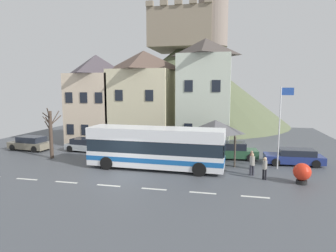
{
  "coord_description": "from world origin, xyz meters",
  "views": [
    {
      "loc": [
        7.53,
        -18.23,
        6.16
      ],
      "look_at": [
        2.24,
        5.7,
        2.94
      ],
      "focal_mm": 30.76,
      "sensor_mm": 36.0,
      "label": 1
    }
  ],
  "objects_px": {
    "bus_shelter": "(215,127)",
    "bare_tree_01": "(51,133)",
    "townhouse_02": "(205,94)",
    "pedestrian_01": "(252,163)",
    "parked_car_00": "(30,143)",
    "parked_car_03": "(233,151)",
    "pedestrian_02": "(265,167)",
    "hilltop_castle": "(184,81)",
    "flagpole": "(281,121)",
    "parked_car_01": "(86,145)",
    "transit_bus": "(156,148)",
    "harbour_buoy": "(302,173)",
    "pedestrian_03": "(220,153)",
    "pedestrian_00": "(252,159)",
    "public_bench": "(219,151)",
    "townhouse_00": "(97,99)",
    "townhouse_01": "(144,98)",
    "parked_car_02": "(294,157)"
  },
  "relations": [
    {
      "from": "bus_shelter",
      "to": "parked_car_00",
      "type": "distance_m",
      "value": 18.53
    },
    {
      "from": "townhouse_02",
      "to": "pedestrian_00",
      "type": "distance_m",
      "value": 10.05
    },
    {
      "from": "parked_car_03",
      "to": "pedestrian_01",
      "type": "bearing_deg",
      "value": -78.98
    },
    {
      "from": "transit_bus",
      "to": "pedestrian_01",
      "type": "xyz_separation_m",
      "value": [
        7.15,
        -0.23,
        -0.7
      ]
    },
    {
      "from": "flagpole",
      "to": "transit_bus",
      "type": "bearing_deg",
      "value": -167.98
    },
    {
      "from": "pedestrian_02",
      "to": "townhouse_02",
      "type": "bearing_deg",
      "value": 116.31
    },
    {
      "from": "townhouse_02",
      "to": "hilltop_castle",
      "type": "distance_m",
      "value": 21.38
    },
    {
      "from": "townhouse_00",
      "to": "townhouse_02",
      "type": "height_order",
      "value": "townhouse_02"
    },
    {
      "from": "hilltop_castle",
      "to": "pedestrian_02",
      "type": "relative_size",
      "value": 22.9
    },
    {
      "from": "public_bench",
      "to": "pedestrian_01",
      "type": "bearing_deg",
      "value": -64.35
    },
    {
      "from": "parked_car_01",
      "to": "pedestrian_01",
      "type": "xyz_separation_m",
      "value": [
        15.48,
        -4.73,
        0.29
      ]
    },
    {
      "from": "bus_shelter",
      "to": "bare_tree_01",
      "type": "bearing_deg",
      "value": -171.31
    },
    {
      "from": "public_bench",
      "to": "bare_tree_01",
      "type": "bearing_deg",
      "value": -164.82
    },
    {
      "from": "bus_shelter",
      "to": "parked_car_03",
      "type": "height_order",
      "value": "bus_shelter"
    },
    {
      "from": "flagpole",
      "to": "parked_car_00",
      "type": "bearing_deg",
      "value": 175.43
    },
    {
      "from": "pedestrian_02",
      "to": "flagpole",
      "type": "height_order",
      "value": "flagpole"
    },
    {
      "from": "townhouse_02",
      "to": "parked_car_01",
      "type": "height_order",
      "value": "townhouse_02"
    },
    {
      "from": "parked_car_01",
      "to": "pedestrian_03",
      "type": "bearing_deg",
      "value": -1.16
    },
    {
      "from": "townhouse_02",
      "to": "pedestrian_01",
      "type": "height_order",
      "value": "townhouse_02"
    },
    {
      "from": "bus_shelter",
      "to": "pedestrian_03",
      "type": "bearing_deg",
      "value": -64.67
    },
    {
      "from": "hilltop_castle",
      "to": "flagpole",
      "type": "xyz_separation_m",
      "value": [
        12.05,
        -27.71,
        -3.69
      ]
    },
    {
      "from": "hilltop_castle",
      "to": "flagpole",
      "type": "height_order",
      "value": "hilltop_castle"
    },
    {
      "from": "parked_car_00",
      "to": "public_bench",
      "type": "distance_m",
      "value": 18.69
    },
    {
      "from": "pedestrian_02",
      "to": "hilltop_castle",
      "type": "bearing_deg",
      "value": 109.16
    },
    {
      "from": "parked_car_03",
      "to": "bare_tree_01",
      "type": "bearing_deg",
      "value": -172.56
    },
    {
      "from": "townhouse_00",
      "to": "bus_shelter",
      "type": "bearing_deg",
      "value": -23.43
    },
    {
      "from": "parked_car_00",
      "to": "flagpole",
      "type": "relative_size",
      "value": 0.68
    },
    {
      "from": "townhouse_02",
      "to": "harbour_buoy",
      "type": "distance_m",
      "value": 13.75
    },
    {
      "from": "pedestrian_00",
      "to": "parked_car_01",
      "type": "bearing_deg",
      "value": 168.94
    },
    {
      "from": "bus_shelter",
      "to": "pedestrian_03",
      "type": "xyz_separation_m",
      "value": [
        0.44,
        -0.93,
        -2.05
      ]
    },
    {
      "from": "pedestrian_00",
      "to": "bus_shelter",
      "type": "bearing_deg",
      "value": 146.42
    },
    {
      "from": "townhouse_01",
      "to": "transit_bus",
      "type": "xyz_separation_m",
      "value": [
        3.87,
        -9.62,
        -3.5
      ]
    },
    {
      "from": "townhouse_01",
      "to": "pedestrian_00",
      "type": "relative_size",
      "value": 7.18
    },
    {
      "from": "townhouse_02",
      "to": "harbour_buoy",
      "type": "relative_size",
      "value": 8.16
    },
    {
      "from": "parked_car_00",
      "to": "bare_tree_01",
      "type": "height_order",
      "value": "bare_tree_01"
    },
    {
      "from": "parked_car_00",
      "to": "parked_car_01",
      "type": "height_order",
      "value": "parked_car_00"
    },
    {
      "from": "hilltop_castle",
      "to": "parked_car_02",
      "type": "bearing_deg",
      "value": -62.72
    },
    {
      "from": "townhouse_02",
      "to": "pedestrian_00",
      "type": "bearing_deg",
      "value": -60.46
    },
    {
      "from": "townhouse_01",
      "to": "pedestrian_01",
      "type": "distance_m",
      "value": 15.36
    },
    {
      "from": "pedestrian_03",
      "to": "bus_shelter",
      "type": "bearing_deg",
      "value": 115.33
    },
    {
      "from": "pedestrian_02",
      "to": "pedestrian_03",
      "type": "xyz_separation_m",
      "value": [
        -3.16,
        3.53,
        -0.02
      ]
    },
    {
      "from": "public_bench",
      "to": "pedestrian_03",
      "type": "bearing_deg",
      "value": -86.12
    },
    {
      "from": "parked_car_03",
      "to": "pedestrian_02",
      "type": "height_order",
      "value": "pedestrian_02"
    },
    {
      "from": "pedestrian_00",
      "to": "pedestrian_02",
      "type": "xyz_separation_m",
      "value": [
        0.69,
        -2.53,
        0.13
      ]
    },
    {
      "from": "townhouse_00",
      "to": "public_bench",
      "type": "distance_m",
      "value": 15.2
    },
    {
      "from": "pedestrian_00",
      "to": "public_bench",
      "type": "xyz_separation_m",
      "value": [
        -2.65,
        3.68,
        -0.31
      ]
    },
    {
      "from": "townhouse_01",
      "to": "parked_car_03",
      "type": "distance_m",
      "value": 11.79
    },
    {
      "from": "harbour_buoy",
      "to": "parked_car_02",
      "type": "bearing_deg",
      "value": 84.16
    },
    {
      "from": "townhouse_01",
      "to": "transit_bus",
      "type": "relative_size",
      "value": 0.97
    },
    {
      "from": "parked_car_00",
      "to": "parked_car_03",
      "type": "bearing_deg",
      "value": -171.84
    }
  ]
}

